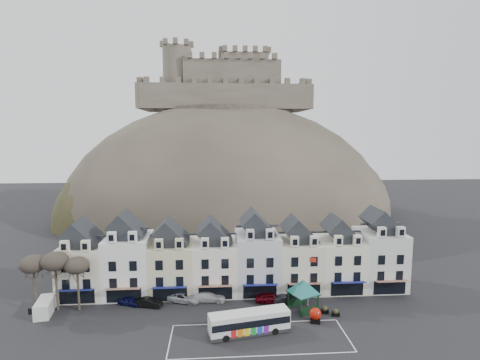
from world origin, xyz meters
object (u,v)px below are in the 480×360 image
bus_shelter (303,287)px  car_black (149,302)px  car_maroon (270,298)px  flagpole (309,277)px  white_van (45,307)px  car_navy (129,301)px  car_white (209,296)px  car_silver (184,297)px  bus (249,321)px  car_charcoal (287,300)px  red_buoy (315,315)px

bus_shelter → car_black: 22.63m
car_maroon → bus_shelter: bearing=-116.7°
flagpole → white_van: flagpole is taller
white_van → car_navy: size_ratio=1.34×
car_white → car_silver: bearing=98.2°
bus → flagpole: (9.42, 7.01, 2.74)m
white_van → car_silver: white_van is taller
flagpole → car_silver: flagpole is taller
car_charcoal → red_buoy: bearing=-162.2°
white_van → car_black: size_ratio=1.22×
car_navy → white_van: bearing=122.2°
white_van → car_maroon: bearing=-7.4°
white_van → car_silver: (19.20, 2.50, -0.35)m
car_navy → car_white: 11.71m
flagpole → car_silver: size_ratio=1.55×
red_buoy → car_black: (-23.14, 6.03, -0.36)m
flagpole → car_white: bearing=170.0°
red_buoy → flagpole: (0.29, 4.74, 3.33)m
white_van → car_white: 23.08m
flagpole → car_white: 15.34m
bus_shelter → red_buoy: bearing=-100.5°
car_navy → car_white: car_white is taller
red_buoy → bus: bearing=-166.0°
white_van → car_white: white_van is taller
car_charcoal → car_maroon: bearing=65.7°
bus_shelter → car_silver: bus_shelter is taller
car_navy → car_black: bearing=-82.5°
car_navy → car_black: car_black is taller
white_van → car_black: (14.20, 1.20, -0.39)m
white_van → car_black: white_van is taller
car_maroon → car_charcoal: 2.48m
bus_shelter → red_buoy: bus_shelter is taller
bus_shelter → car_navy: 25.64m
car_navy → car_silver: (7.96, 0.52, 0.08)m
car_maroon → white_van: bearing=98.3°
bus → car_white: size_ratio=2.09×
car_black → car_maroon: size_ratio=0.90×
car_white → car_maroon: bearing=-89.0°
car_white → car_maroon: (9.20, -1.15, 0.02)m
bus_shelter → flagpole: 1.93m
bus → car_white: 10.99m
bus → car_maroon: bearing=53.9°
red_buoy → white_van: (-37.34, 4.83, 0.03)m
bus_shelter → car_navy: bus_shelter is taller
bus → red_buoy: bus is taller
red_buoy → car_navy: bearing=165.4°
white_van → car_maroon: 32.17m
red_buoy → car_maroon: 8.08m
car_black → white_van: bearing=109.6°
bus_shelter → car_charcoal: 4.10m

